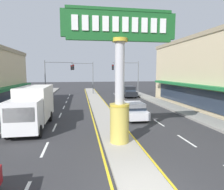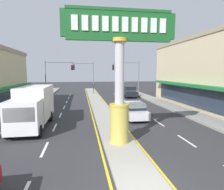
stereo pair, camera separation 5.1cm
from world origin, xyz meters
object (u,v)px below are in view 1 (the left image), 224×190
at_px(traffic_light_right_side, 129,72).
at_px(suv_near_left_lane, 129,91).
at_px(district_sign, 120,74).
at_px(sedan_mid_left_lane, 134,110).
at_px(traffic_light_median_far, 85,72).
at_px(traffic_light_left_side, 56,72).
at_px(box_truck_far_right_lane, 33,105).

bearing_deg(traffic_light_right_side, suv_near_left_lane, -102.03).
height_order(district_sign, sedan_mid_left_lane, district_sign).
bearing_deg(traffic_light_median_far, suv_near_left_lane, -34.26).
distance_m(traffic_light_left_side, traffic_light_median_far, 6.03).
xyz_separation_m(district_sign, suv_near_left_lane, (5.93, 21.39, -3.22)).
height_order(traffic_light_right_side, suv_near_left_lane, traffic_light_right_side).
relative_size(district_sign, sedan_mid_left_lane, 1.76).
relative_size(traffic_light_median_far, suv_near_left_lane, 1.33).
distance_m(traffic_light_right_side, box_truck_far_right_lane, 21.78).
bearing_deg(traffic_light_right_side, box_truck_far_right_lane, -124.13).
distance_m(traffic_light_left_side, box_truck_far_right_lane, 18.13).
height_order(traffic_light_median_far, box_truck_far_right_lane, traffic_light_median_far).
bearing_deg(box_truck_far_right_lane, traffic_light_right_side, 55.87).
bearing_deg(suv_near_left_lane, box_truck_far_right_lane, -125.60).
relative_size(traffic_light_median_far, sedan_mid_left_lane, 1.42).
xyz_separation_m(box_truck_far_right_lane, suv_near_left_lane, (11.85, 16.55, -0.71)).
relative_size(box_truck_far_right_lane, sedan_mid_left_lane, 1.58).
relative_size(traffic_light_left_side, traffic_light_median_far, 1.00).
bearing_deg(traffic_light_median_far, district_sign, -87.07).
height_order(district_sign, traffic_light_left_side, district_sign).
height_order(traffic_light_right_side, sedan_mid_left_lane, traffic_light_right_side).
relative_size(suv_near_left_lane, sedan_mid_left_lane, 1.07).
xyz_separation_m(traffic_light_right_side, suv_near_left_lane, (-0.29, -1.35, -3.26)).
relative_size(district_sign, traffic_light_median_far, 1.23).
bearing_deg(suv_near_left_lane, district_sign, -105.48).
bearing_deg(traffic_light_left_side, box_truck_far_right_lane, -89.08).
xyz_separation_m(traffic_light_left_side, sedan_mid_left_lane, (8.84, -16.64, -3.46)).
xyz_separation_m(district_sign, traffic_light_median_far, (-1.35, 26.34, -0.01)).
bearing_deg(traffic_light_left_side, sedan_mid_left_lane, -62.03).
bearing_deg(district_sign, suv_near_left_lane, 74.52).
height_order(box_truck_far_right_lane, suv_near_left_lane, box_truck_far_right_lane).
bearing_deg(traffic_light_median_far, traffic_light_right_side, -25.47).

